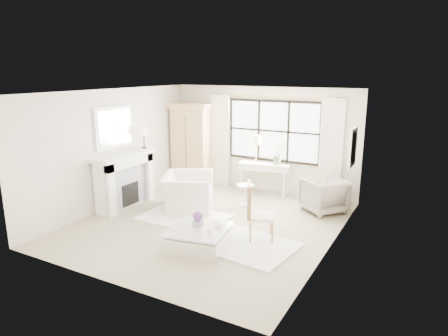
{
  "coord_description": "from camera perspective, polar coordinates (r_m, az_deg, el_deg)",
  "views": [
    {
      "loc": [
        4.01,
        -6.67,
        3.12
      ],
      "look_at": [
        0.25,
        0.2,
        1.18
      ],
      "focal_mm": 32.0,
      "sensor_mm": 36.0,
      "label": 1
    }
  ],
  "objects": [
    {
      "name": "floor",
      "position": [
        8.38,
        -2.21,
        -7.91
      ],
      "size": [
        5.5,
        5.5,
        0.0
      ],
      "primitive_type": "plane",
      "color": "tan",
      "rests_on": "ground"
    },
    {
      "name": "ceiling",
      "position": [
        7.79,
        -2.39,
        10.85
      ],
      "size": [
        5.5,
        5.5,
        0.0
      ],
      "primitive_type": "plane",
      "rotation": [
        3.14,
        0.0,
        0.0
      ],
      "color": "white",
      "rests_on": "ground"
    },
    {
      "name": "wall_back",
      "position": [
        10.39,
        5.54,
        4.07
      ],
      "size": [
        5.0,
        0.0,
        5.0
      ],
      "primitive_type": "plane",
      "rotation": [
        1.57,
        0.0,
        0.0
      ],
      "color": "silver",
      "rests_on": "ground"
    },
    {
      "name": "wall_front",
      "position": [
        5.88,
        -16.23,
        -4.14
      ],
      "size": [
        5.0,
        0.0,
        5.0
      ],
      "primitive_type": "plane",
      "rotation": [
        -1.57,
        0.0,
        0.0
      ],
      "color": "white",
      "rests_on": "ground"
    },
    {
      "name": "wall_left",
      "position": [
        9.49,
        -15.38,
        2.69
      ],
      "size": [
        0.0,
        5.5,
        5.5
      ],
      "primitive_type": "plane",
      "rotation": [
        1.57,
        0.0,
        1.57
      ],
      "color": "beige",
      "rests_on": "ground"
    },
    {
      "name": "wall_right",
      "position": [
        7.06,
        15.39,
        -1.07
      ],
      "size": [
        0.0,
        5.5,
        5.5
      ],
      "primitive_type": "plane",
      "rotation": [
        1.57,
        0.0,
        -1.57
      ],
      "color": "silver",
      "rests_on": "ground"
    },
    {
      "name": "window_pane",
      "position": [
        10.22,
        7.08,
        5.28
      ],
      "size": [
        2.4,
        0.02,
        1.5
      ],
      "primitive_type": "cube",
      "color": "silver",
      "rests_on": "wall_back"
    },
    {
      "name": "window_frame",
      "position": [
        10.21,
        7.06,
        5.27
      ],
      "size": [
        2.5,
        0.04,
        1.5
      ],
      "primitive_type": null,
      "color": "black",
      "rests_on": "wall_back"
    },
    {
      "name": "curtain_rod",
      "position": [
        10.07,
        7.1,
        10.14
      ],
      "size": [
        3.3,
        0.04,
        0.04
      ],
      "primitive_type": "cylinder",
      "rotation": [
        0.0,
        1.57,
        0.0
      ],
      "color": "#B08A3D",
      "rests_on": "wall_back"
    },
    {
      "name": "curtain_left",
      "position": [
        10.84,
        -0.54,
        3.93
      ],
      "size": [
        0.55,
        0.1,
        2.47
      ],
      "primitive_type": "cube",
      "color": "silver",
      "rests_on": "ground"
    },
    {
      "name": "curtain_right",
      "position": [
        9.76,
        15.04,
        2.33
      ],
      "size": [
        0.55,
        0.1,
        2.47
      ],
      "primitive_type": "cube",
      "color": "silver",
      "rests_on": "ground"
    },
    {
      "name": "fireplace",
      "position": [
        9.49,
        -14.12,
        -1.59
      ],
      "size": [
        0.58,
        1.66,
        1.26
      ],
      "color": "silver",
      "rests_on": "ground"
    },
    {
      "name": "mirror_frame",
      "position": [
        9.39,
        -15.44,
        5.61
      ],
      "size": [
        0.05,
        1.15,
        0.95
      ],
      "primitive_type": "cube",
      "color": "white",
      "rests_on": "wall_left"
    },
    {
      "name": "mirror_glass",
      "position": [
        9.37,
        -15.31,
        5.6
      ],
      "size": [
        0.02,
        1.0,
        0.8
      ],
      "primitive_type": "cube",
      "color": "silver",
      "rests_on": "wall_left"
    },
    {
      "name": "art_frame",
      "position": [
        8.65,
        17.95,
        2.81
      ],
      "size": [
        0.04,
        0.62,
        0.82
      ],
      "primitive_type": "cube",
      "color": "white",
      "rests_on": "wall_right"
    },
    {
      "name": "art_canvas",
      "position": [
        8.66,
        17.82,
        2.82
      ],
      "size": [
        0.01,
        0.52,
        0.72
      ],
      "primitive_type": "cube",
      "color": "beige",
      "rests_on": "wall_right"
    },
    {
      "name": "mantel_lamp",
      "position": [
        9.8,
        -11.42,
        5.07
      ],
      "size": [
        0.22,
        0.22,
        0.51
      ],
      "color": "black",
      "rests_on": "fireplace"
    },
    {
      "name": "armoire",
      "position": [
        10.98,
        -4.6,
        3.5
      ],
      "size": [
        1.17,
        0.78,
        2.24
      ],
      "rotation": [
        0.0,
        0.0,
        0.07
      ],
      "color": "tan",
      "rests_on": "floor"
    },
    {
      "name": "console_table",
      "position": [
        10.32,
        5.8,
        -1.41
      ],
      "size": [
        1.36,
        0.67,
        0.8
      ],
      "rotation": [
        0.0,
        0.0,
        0.17
      ],
      "color": "white",
      "rests_on": "floor"
    },
    {
      "name": "console_lamp",
      "position": [
        10.21,
        4.67,
        3.95
      ],
      "size": [
        0.28,
        0.28,
        0.69
      ],
      "color": "#AD8A3C",
      "rests_on": "console_table"
    },
    {
      "name": "orchid_plant",
      "position": [
        10.04,
        7.8,
        2.01
      ],
      "size": [
        0.38,
        0.37,
        0.53
      ],
      "primitive_type": "imported",
      "rotation": [
        0.0,
        0.0,
        0.72
      ],
      "color": "#5F7850",
      "rests_on": "console_table"
    },
    {
      "name": "side_table",
      "position": [
        9.35,
        3.02,
        -3.43
      ],
      "size": [
        0.4,
        0.4,
        0.51
      ],
      "color": "white",
      "rests_on": "floor"
    },
    {
      "name": "rug_left",
      "position": [
        8.71,
        -5.69,
        -6.99
      ],
      "size": [
        1.83,
        1.32,
        0.03
      ],
      "primitive_type": "cube",
      "rotation": [
        0.0,
        0.0,
        -0.02
      ],
      "color": "white",
      "rests_on": "floor"
    },
    {
      "name": "rug_right",
      "position": [
        7.4,
        2.94,
        -10.86
      ],
      "size": [
        1.93,
        1.55,
        0.03
      ],
      "primitive_type": "cube",
      "rotation": [
        0.0,
        0.0,
        -0.13
      ],
      "color": "white",
      "rests_on": "floor"
    },
    {
      "name": "club_armchair",
      "position": [
        9.12,
        -5.28,
        -3.43
      ],
      "size": [
        1.53,
        1.6,
        0.81
      ],
      "primitive_type": "imported",
      "rotation": [
        0.0,
        0.0,
        2.02
      ],
      "color": "beige",
      "rests_on": "floor"
    },
    {
      "name": "wingback_chair",
      "position": [
        9.19,
        14.02,
        -3.76
      ],
      "size": [
        1.19,
        1.19,
        0.78
      ],
      "primitive_type": "imported",
      "rotation": [
        0.0,
        0.0,
        -2.25
      ],
      "color": "gray",
      "rests_on": "floor"
    },
    {
      "name": "french_chair",
      "position": [
        7.54,
        5.11,
        -7.97
      ],
      "size": [
        0.64,
        0.64,
        1.08
      ],
      "rotation": [
        0.0,
        0.0,
        2.01
      ],
      "color": "#AA7D47",
      "rests_on": "floor"
    },
    {
      "name": "coffee_table",
      "position": [
        7.23,
        -3.61,
        -10.04
      ],
      "size": [
        1.16,
        1.16,
        0.38
      ],
      "rotation": [
        0.0,
        0.0,
        0.18
      ],
      "color": "white",
      "rests_on": "floor"
    },
    {
      "name": "planter_box",
      "position": [
        7.22,
        -3.76,
        -7.92
      ],
      "size": [
        0.14,
        0.14,
        0.11
      ],
      "primitive_type": "cube",
      "rotation": [
        0.0,
        0.0,
        0.01
      ],
      "color": "gray",
      "rests_on": "coffee_table"
    },
    {
      "name": "planter_flowers",
      "position": [
        7.17,
        -3.77,
        -6.88
      ],
      "size": [
        0.18,
        0.18,
        0.18
      ],
      "primitive_type": "sphere",
      "color": "#5A2D71",
      "rests_on": "planter_box"
    },
    {
      "name": "pillar_candle",
      "position": [
        6.87,
        -2.14,
        -9.03
      ],
      "size": [
        0.09,
        0.09,
        0.12
      ],
      "primitive_type": "cylinder",
      "color": "beige",
      "rests_on": "coffee_table"
    },
    {
      "name": "coffee_vase",
      "position": [
        7.15,
        -0.75,
        -7.93
      ],
      "size": [
        0.16,
        0.16,
        0.15
      ],
      "primitive_type": "imported",
      "rotation": [
        0.0,
        0.0,
        -0.13
      ],
      "color": "white",
      "rests_on": "coffee_table"
    }
  ]
}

